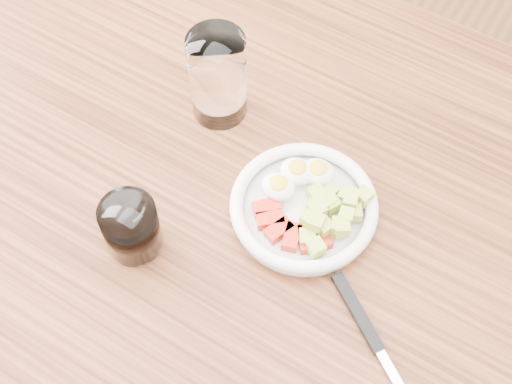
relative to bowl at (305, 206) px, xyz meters
The scene contains 6 objects.
ground 0.79m from the bowl, 148.05° to the right, with size 4.00×4.00×0.00m, color brown.
dining_table 0.13m from the bowl, 148.05° to the right, with size 1.50×0.90×0.77m.
bowl is the anchor object (origin of this frame).
fork 0.18m from the bowl, 35.52° to the right, with size 0.20×0.14×0.01m.
water_glass 0.21m from the bowl, 155.49° to the left, with size 0.08×0.08×0.14m, color white.
coffee_glass 0.22m from the bowl, 137.20° to the right, with size 0.07×0.07×0.08m.
Camera 1 is at (0.23, -0.39, 1.59)m, focal length 50.00 mm.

